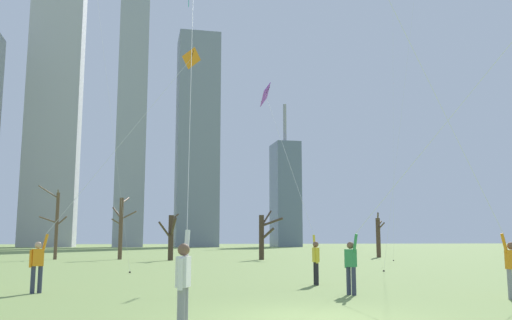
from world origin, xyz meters
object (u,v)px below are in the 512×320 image
object	(u,v)px
kite_flyer_midfield_right_purple	(302,213)
kite_flyer_midfield_center_teal	(185,213)
kite_flyer_midfield_left_yellow	(393,211)
bare_tree_center	(56,223)
bare_tree_rightmost	(263,235)
kite_flyer_foreground_right_orange	(67,224)
bare_tree_right_of_center	(121,225)
bare_tree_far_right_edge	(171,236)
kite_flyer_far_back_pink	(486,211)
bare_tree_leftmost	(378,236)

from	to	relation	value
kite_flyer_midfield_right_purple	kite_flyer_midfield_center_teal	bearing A→B (deg)	-118.28
kite_flyer_midfield_left_yellow	bare_tree_center	size ratio (longest dim) A/B	2.16
kite_flyer_midfield_center_teal	bare_tree_rightmost	xyz separation A→B (m)	(9.41, 34.36, -0.11)
kite_flyer_midfield_center_teal	bare_tree_center	world-z (taller)	kite_flyer_midfield_center_teal
kite_flyer_foreground_right_orange	bare_tree_rightmost	distance (m)	28.79
bare_tree_center	kite_flyer_midfield_left_yellow	bearing A→B (deg)	-67.87
kite_flyer_midfield_right_purple	bare_tree_rightmost	xyz separation A→B (m)	(3.85, 24.03, -0.65)
bare_tree_right_of_center	kite_flyer_midfield_left_yellow	bearing A→B (deg)	-75.59
kite_flyer_midfield_center_teal	bare_tree_far_right_edge	size ratio (longest dim) A/B	3.12
kite_flyer_far_back_pink	bare_tree_leftmost	distance (m)	37.66
kite_flyer_midfield_center_teal	kite_flyer_midfield_left_yellow	distance (m)	7.31
bare_tree_right_of_center	bare_tree_rightmost	world-z (taller)	bare_tree_right_of_center
kite_flyer_midfield_left_yellow	kite_flyer_far_back_pink	bearing A→B (deg)	-20.11
kite_flyer_midfield_center_teal	bare_tree_right_of_center	size ratio (longest dim) A/B	2.19
kite_flyer_midfield_center_teal	bare_tree_leftmost	bearing A→B (deg)	60.44
kite_flyer_foreground_right_orange	kite_flyer_midfield_center_teal	bearing A→B (deg)	-68.88
bare_tree_rightmost	bare_tree_leftmost	xyz separation A→B (m)	(12.24, 3.81, -0.07)
bare_tree_far_right_edge	bare_tree_center	xyz separation A→B (m)	(-9.57, 4.18, 1.07)
bare_tree_right_of_center	kite_flyer_midfield_right_purple	bearing A→B (deg)	-73.73
kite_flyer_midfield_left_yellow	bare_tree_right_of_center	distance (m)	35.14
bare_tree_rightmost	kite_flyer_far_back_pink	bearing A→B (deg)	-91.23
bare_tree_leftmost	kite_flyer_midfield_left_yellow	bearing A→B (deg)	-113.98
kite_flyer_midfield_left_yellow	bare_tree_rightmost	xyz separation A→B (m)	(3.10, 30.68, -0.42)
kite_flyer_foreground_right_orange	bare_tree_far_right_edge	size ratio (longest dim) A/B	2.73
bare_tree_right_of_center	bare_tree_center	world-z (taller)	bare_tree_center
kite_flyer_far_back_pink	bare_tree_center	distance (m)	39.51
bare_tree_right_of_center	bare_tree_far_right_edge	bearing A→B (deg)	-38.51
kite_flyer_midfield_center_teal	kite_flyer_far_back_pink	size ratio (longest dim) A/B	0.95
kite_flyer_midfield_center_teal	kite_flyer_far_back_pink	world-z (taller)	kite_flyer_far_back_pink
bare_tree_right_of_center	bare_tree_leftmost	world-z (taller)	bare_tree_right_of_center
kite_flyer_midfield_right_purple	kite_flyer_far_back_pink	size ratio (longest dim) A/B	0.77
kite_flyer_midfield_center_teal	kite_flyer_midfield_right_purple	bearing A→B (deg)	61.72
kite_flyer_far_back_pink	bare_tree_rightmost	world-z (taller)	kite_flyer_far_back_pink
kite_flyer_midfield_right_purple	bare_tree_center	distance (m)	31.33
bare_tree_leftmost	bare_tree_far_right_edge	bearing A→B (deg)	-169.46
kite_flyer_foreground_right_orange	bare_tree_right_of_center	xyz separation A→B (m)	(0.86, 29.18, 0.67)
kite_flyer_foreground_right_orange	kite_flyer_midfield_left_yellow	bearing A→B (deg)	-26.79
kite_flyer_midfield_left_yellow	bare_tree_rightmost	size ratio (longest dim) A/B	3.22
kite_flyer_midfield_right_purple	bare_tree_leftmost	bearing A→B (deg)	59.97
kite_flyer_midfield_center_teal	bare_tree_rightmost	bearing A→B (deg)	74.68
bare_tree_center	bare_tree_rightmost	bearing A→B (deg)	-13.85
kite_flyer_midfield_right_purple	kite_flyer_far_back_pink	world-z (taller)	kite_flyer_far_back_pink
kite_flyer_midfield_left_yellow	bare_tree_center	distance (m)	37.73
bare_tree_far_right_edge	bare_tree_leftmost	world-z (taller)	bare_tree_leftmost
bare_tree_far_right_edge	kite_flyer_midfield_right_purple	bearing A→B (deg)	-80.83
kite_flyer_midfield_center_teal	kite_flyer_foreground_right_orange	world-z (taller)	kite_flyer_midfield_center_teal
kite_flyer_midfield_center_teal	kite_flyer_midfield_right_purple	size ratio (longest dim) A/B	1.23
bare_tree_far_right_edge	bare_tree_rightmost	size ratio (longest dim) A/B	0.92
kite_flyer_midfield_right_purple	bare_tree_right_of_center	world-z (taller)	kite_flyer_midfield_right_purple
kite_flyer_midfield_right_purple	bare_tree_far_right_edge	size ratio (longest dim) A/B	2.53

